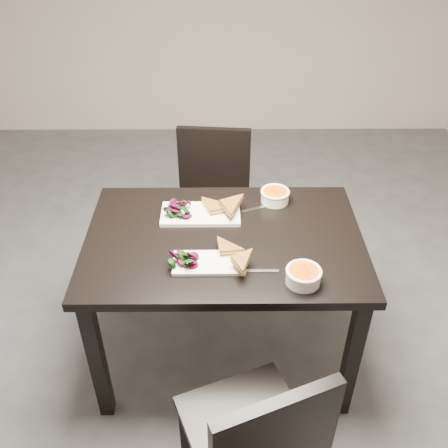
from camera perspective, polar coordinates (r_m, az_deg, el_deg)
name	(u,v)px	position (r m, az deg, el deg)	size (l,w,h in m)	color
ground	(149,335)	(2.80, -8.44, -12.35)	(5.00, 5.00, 0.00)	#47474C
table	(224,255)	(2.24, 0.00, -3.48)	(1.20, 0.80, 0.75)	black
chair_near	(257,438)	(1.86, 3.77, -23.06)	(0.55, 0.55, 0.85)	black
chair_far	(213,194)	(2.94, -1.30, 3.38)	(0.46, 0.46, 0.85)	black
plate_near	(209,263)	(2.03, -1.72, -4.43)	(0.29, 0.14, 0.01)	white
sandwich_near	(225,255)	(2.02, 0.12, -3.48)	(0.14, 0.11, 0.05)	#A56D22
salad_near	(184,258)	(2.02, -4.58, -3.84)	(0.09, 0.08, 0.04)	black
soup_bowl_near	(303,275)	(1.96, 8.98, -5.75)	(0.14, 0.14, 0.06)	white
cutlery_near	(256,271)	(2.01, 3.66, -5.32)	(0.18, 0.02, 0.00)	silver
plate_far	(201,214)	(2.30, -2.66, 1.13)	(0.36, 0.18, 0.02)	white
sandwich_far	(215,209)	(2.26, -1.06, 1.71)	(0.18, 0.13, 0.06)	#A56D22
salad_far	(178,208)	(2.29, -5.20, 1.81)	(0.11, 0.10, 0.05)	black
soup_bowl_far	(275,195)	(2.39, 5.79, 3.26)	(0.14, 0.14, 0.06)	white
cutlery_far	(260,208)	(2.36, 4.06, 1.85)	(0.18, 0.02, 0.00)	silver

